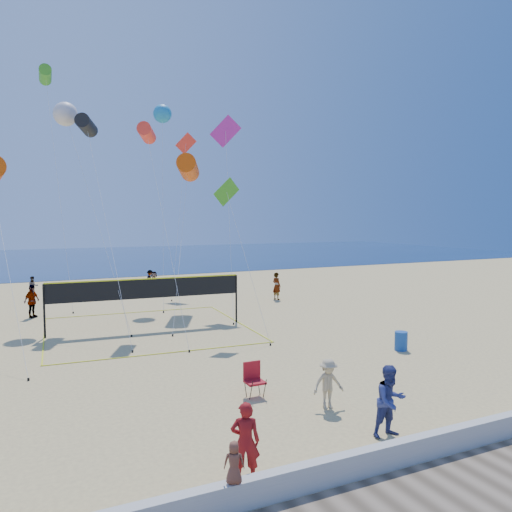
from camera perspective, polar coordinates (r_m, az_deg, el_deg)
name	(u,v)px	position (r m, az deg, el deg)	size (l,w,h in m)	color
ground	(239,437)	(14.07, -1.96, -20.00)	(120.00, 120.00, 0.00)	#D3BA77
ocean	(61,259)	(74.16, -21.37, -0.35)	(140.00, 50.00, 0.03)	#10274C
seawall	(296,480)	(11.53, 4.55, -24.18)	(32.00, 0.30, 0.60)	beige
woman	(245,442)	(11.70, -1.23, -20.45)	(0.65, 0.43, 1.79)	maroon
toddler	(234,463)	(10.58, -2.53, -22.52)	(0.41, 0.27, 0.85)	brown
bystander_a	(390,401)	(14.22, 15.11, -15.71)	(0.93, 0.73, 1.92)	navy
bystander_b	(328,384)	(15.82, 8.26, -14.24)	(0.99, 0.57, 1.53)	tan
far_person_0	(32,301)	(31.77, -24.25, -4.74)	(1.13, 0.47, 1.93)	gray
far_person_1	(154,283)	(38.60, -11.58, -3.02)	(1.60, 0.51, 1.73)	gray
far_person_2	(277,286)	(35.31, 2.37, -3.45)	(0.71, 0.46, 1.94)	gray
far_person_3	(33,286)	(40.23, -24.13, -3.19)	(0.72, 0.56, 1.48)	gray
far_person_4	(150,279)	(41.54, -12.01, -2.63)	(0.99, 0.57, 1.54)	gray
camp_chair	(253,377)	(16.69, -0.29, -13.66)	(0.60, 0.74, 1.24)	maroon
trash_barrel	(401,341)	(23.04, 16.24, -9.31)	(0.55, 0.55, 0.83)	#174596
volleyball_net	(147,294)	(26.45, -12.36, -4.27)	(10.57, 10.43, 2.68)	black
kite_1	(86,126)	(31.02, -18.81, 13.92)	(1.51, 10.14, 11.62)	black
kite_2	(147,133)	(28.41, -12.39, 13.53)	(1.40, 8.00, 10.87)	#FF3625
kite_4	(229,200)	(24.70, -3.11, 6.37)	(1.60, 3.33, 7.80)	green
kite_5	(226,138)	(33.02, -3.48, 13.31)	(2.87, 6.45, 12.42)	#BA239A
kite_6	(65,114)	(32.34, -20.95, 14.89)	(2.99, 8.28, 12.55)	silver
kite_7	(162,114)	(36.77, -10.65, 15.67)	(2.34, 6.09, 13.67)	#1C81BB
kite_8	(45,75)	(37.37, -22.94, 18.49)	(1.38, 5.40, 15.65)	green
kite_9	(185,152)	(40.34, -8.10, 11.72)	(3.52, 5.45, 12.50)	#FF3625
kite_10	(188,168)	(33.26, -7.76, 9.95)	(4.65, 9.72, 9.85)	#D04707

